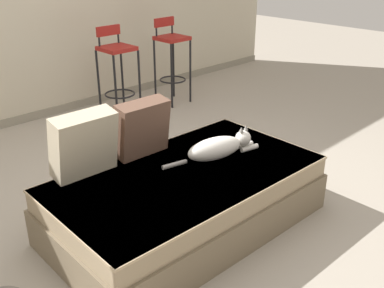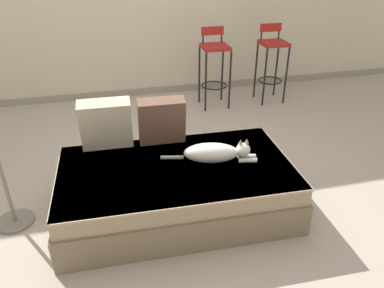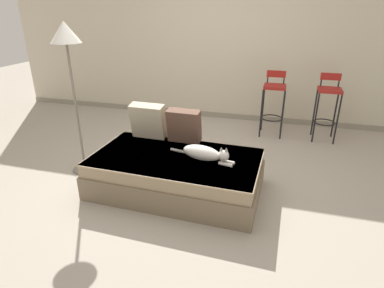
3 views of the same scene
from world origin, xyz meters
TOP-DOWN VIEW (x-y plane):
  - ground_plane at (0.00, 0.00)m, footprint 16.00×16.00m
  - wall_baseboard_trim at (0.00, 2.20)m, footprint 8.00×0.02m
  - couch at (0.00, -0.40)m, footprint 1.81×1.07m
  - throw_pillow_corner at (-0.48, 0.02)m, footprint 0.41×0.23m
  - throw_pillow_middle at (-0.03, 0.01)m, footprint 0.39×0.20m
  - cat at (0.31, -0.40)m, footprint 0.73×0.26m
  - bar_stool_near_window at (0.90, 1.60)m, footprint 0.33×0.33m
  - bar_stool_by_doorway at (1.67, 1.60)m, footprint 0.32×0.32m

SIDE VIEW (x-z plane):
  - ground_plane at x=0.00m, z-range 0.00..0.00m
  - wall_baseboard_trim at x=0.00m, z-range 0.00..0.09m
  - couch at x=0.00m, z-range 0.00..0.41m
  - cat at x=0.31m, z-range 0.39..0.58m
  - bar_stool_near_window at x=0.90m, z-range 0.11..1.08m
  - bar_stool_by_doorway at x=1.67m, z-range 0.11..1.09m
  - throw_pillow_middle at x=-0.03m, z-range 0.41..0.80m
  - throw_pillow_corner at x=-0.48m, z-range 0.41..0.83m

